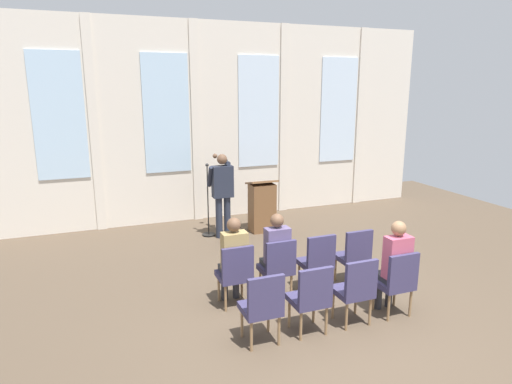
{
  "coord_description": "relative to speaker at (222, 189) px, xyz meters",
  "views": [
    {
      "loc": [
        -2.81,
        -4.47,
        3.1
      ],
      "look_at": [
        -0.08,
        2.67,
        1.28
      ],
      "focal_mm": 31.24,
      "sensor_mm": 36.0,
      "label": 1
    }
  ],
  "objects": [
    {
      "name": "chair_r1_c0",
      "position": [
        -0.71,
        -4.04,
        -0.49
      ],
      "size": [
        0.46,
        0.44,
        0.94
      ],
      "color": "olive",
      "rests_on": "ground"
    },
    {
      "name": "ground_plane",
      "position": [
        0.27,
        -4.12,
        -1.03
      ],
      "size": [
        14.69,
        14.69,
        0.0
      ],
      "primitive_type": "plane",
      "color": "brown"
    },
    {
      "name": "audience_r0_c1",
      "position": [
        -0.06,
        -2.91,
        -0.3
      ],
      "size": [
        0.36,
        0.39,
        1.31
      ],
      "color": "#2D2D33",
      "rests_on": "ground"
    },
    {
      "name": "chair_r0_c1",
      "position": [
        -0.06,
        -2.99,
        -0.49
      ],
      "size": [
        0.46,
        0.44,
        0.94
      ],
      "color": "olive",
      "rests_on": "ground"
    },
    {
      "name": "chair_r0_c2",
      "position": [
        0.6,
        -2.99,
        -0.49
      ],
      "size": [
        0.46,
        0.44,
        0.94
      ],
      "color": "olive",
      "rests_on": "ground"
    },
    {
      "name": "audience_r0_c0",
      "position": [
        -0.71,
        -2.91,
        -0.29
      ],
      "size": [
        0.36,
        0.39,
        1.32
      ],
      "color": "#2D2D33",
      "rests_on": "ground"
    },
    {
      "name": "chair_r1_c2",
      "position": [
        0.6,
        -4.04,
        -0.49
      ],
      "size": [
        0.46,
        0.44,
        0.94
      ],
      "color": "olive",
      "rests_on": "ground"
    },
    {
      "name": "mic_stand",
      "position": [
        -0.26,
        0.2,
        -0.69
      ],
      "size": [
        0.28,
        0.28,
        1.55
      ],
      "color": "black",
      "rests_on": "ground"
    },
    {
      "name": "audience_r1_c3",
      "position": [
        1.26,
        -3.96,
        -0.28
      ],
      "size": [
        0.36,
        0.39,
        1.35
      ],
      "color": "#2D2D33",
      "rests_on": "ground"
    },
    {
      "name": "chair_r1_c3",
      "position": [
        1.26,
        -4.04,
        -0.49
      ],
      "size": [
        0.46,
        0.44,
        0.94
      ],
      "color": "olive",
      "rests_on": "ground"
    },
    {
      "name": "lectern",
      "position": [
        0.92,
        0.08,
        -0.47
      ],
      "size": [
        0.6,
        0.48,
        1.16
      ],
      "color": "brown",
      "rests_on": "ground"
    },
    {
      "name": "speaker",
      "position": [
        0.0,
        0.0,
        0.0
      ],
      "size": [
        0.51,
        0.69,
        1.76
      ],
      "color": "#232838",
      "rests_on": "ground"
    },
    {
      "name": "chair_r1_c1",
      "position": [
        -0.06,
        -4.04,
        -0.49
      ],
      "size": [
        0.46,
        0.44,
        0.94
      ],
      "color": "olive",
      "rests_on": "ground"
    },
    {
      "name": "chair_r0_c3",
      "position": [
        1.26,
        -2.99,
        -0.49
      ],
      "size": [
        0.46,
        0.44,
        0.94
      ],
      "color": "olive",
      "rests_on": "ground"
    },
    {
      "name": "rear_partition",
      "position": [
        0.31,
        1.53,
        1.26
      ],
      "size": [
        10.99,
        0.14,
        4.54
      ],
      "color": "silver",
      "rests_on": "ground"
    },
    {
      "name": "chair_r0_c0",
      "position": [
        -0.71,
        -2.99,
        -0.49
      ],
      "size": [
        0.46,
        0.44,
        0.94
      ],
      "color": "olive",
      "rests_on": "ground"
    }
  ]
}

